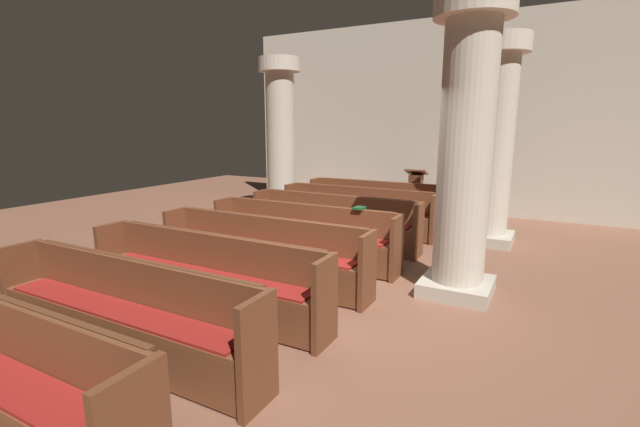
{
  "coord_description": "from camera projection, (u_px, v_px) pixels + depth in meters",
  "views": [
    {
      "loc": [
        2.48,
        -4.59,
        2.07
      ],
      "look_at": [
        -0.57,
        1.11,
        0.75
      ],
      "focal_mm": 24.3,
      "sensor_mm": 36.0,
      "label": 1
    }
  ],
  "objects": [
    {
      "name": "lectern",
      "position": [
        415.0,
        196.0,
        10.1
      ],
      "size": [
        0.48,
        0.45,
        1.08
      ],
      "color": "#562B1A",
      "rests_on": "ground"
    },
    {
      "name": "pew_row_5",
      "position": [
        205.0,
        273.0,
        4.75
      ],
      "size": [
        3.06,
        0.46,
        0.88
      ],
      "color": "brown",
      "rests_on": "ground"
    },
    {
      "name": "back_wall",
      "position": [
        439.0,
        118.0,
        10.32
      ],
      "size": [
        10.0,
        0.16,
        4.5
      ],
      "primitive_type": "cube",
      "color": "beige",
      "rests_on": "ground"
    },
    {
      "name": "pew_row_3",
      "position": [
        302.0,
        232.0,
        6.57
      ],
      "size": [
        3.06,
        0.47,
        0.88
      ],
      "color": "brown",
      "rests_on": "ground"
    },
    {
      "name": "kneeler_box_blue",
      "position": [
        451.0,
        232.0,
        8.13
      ],
      "size": [
        0.42,
        0.31,
        0.22
      ],
      "primitive_type": "cube",
      "color": "navy",
      "rests_on": "ground"
    },
    {
      "name": "pew_row_0",
      "position": [
        377.0,
        201.0,
        9.31
      ],
      "size": [
        3.06,
        0.47,
        0.88
      ],
      "color": "brown",
      "rests_on": "ground"
    },
    {
      "name": "pew_row_6",
      "position": [
        121.0,
        309.0,
        3.84
      ],
      "size": [
        3.06,
        0.46,
        0.88
      ],
      "color": "brown",
      "rests_on": "ground"
    },
    {
      "name": "pillar_aisle_rear",
      "position": [
        466.0,
        145.0,
        5.07
      ],
      "size": [
        0.9,
        0.9,
        3.54
      ],
      "color": "#B6AD9A",
      "rests_on": "ground"
    },
    {
      "name": "pillar_far_side",
      "position": [
        281.0,
        136.0,
        9.89
      ],
      "size": [
        0.93,
        0.93,
        3.54
      ],
      "color": "#B6AD9A",
      "rests_on": "ground"
    },
    {
      "name": "pew_row_4",
      "position": [
        261.0,
        250.0,
        5.66
      ],
      "size": [
        3.06,
        0.46,
        0.88
      ],
      "color": "brown",
      "rests_on": "ground"
    },
    {
      "name": "pew_row_2",
      "position": [
        333.0,
        219.0,
        7.49
      ],
      "size": [
        3.06,
        0.46,
        0.88
      ],
      "color": "brown",
      "rests_on": "ground"
    },
    {
      "name": "ground_plane",
      "position": [
        318.0,
        290.0,
        5.52
      ],
      "size": [
        19.2,
        19.2,
        0.0
      ],
      "primitive_type": "plane",
      "color": "brown"
    },
    {
      "name": "pew_row_1",
      "position": [
        357.0,
        209.0,
        8.4
      ],
      "size": [
        3.06,
        0.46,
        0.88
      ],
      "color": "brown",
      "rests_on": "ground"
    },
    {
      "name": "hymn_book",
      "position": [
        359.0,
        208.0,
        6.27
      ],
      "size": [
        0.15,
        0.21,
        0.03
      ],
      "primitive_type": "cube",
      "color": "#194723",
      "rests_on": "pew_row_3"
    },
    {
      "name": "pillar_aisle_side",
      "position": [
        494.0,
        139.0,
        7.43
      ],
      "size": [
        0.93,
        0.93,
        3.54
      ],
      "color": "#B6AD9A",
      "rests_on": "ground"
    }
  ]
}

